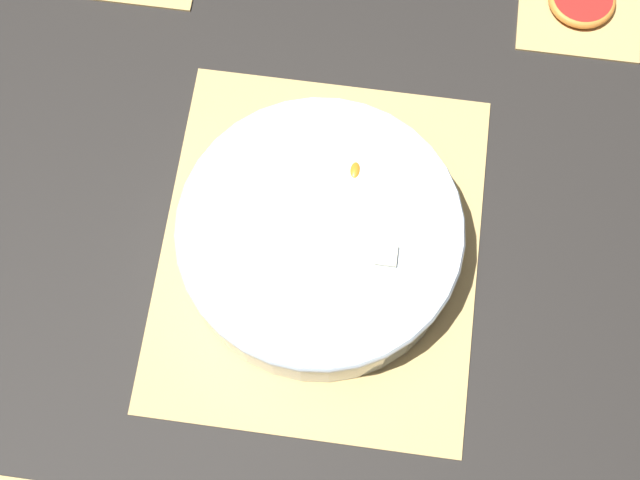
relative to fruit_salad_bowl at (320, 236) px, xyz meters
name	(u,v)px	position (x,y,z in m)	size (l,w,h in m)	color
ground_plane	(320,250)	(0.00, 0.00, -0.05)	(6.00, 6.00, 0.00)	black
bamboo_mat_center	(320,250)	(0.00, 0.00, -0.04)	(0.41, 0.35, 0.01)	tan
coaster_mat_far_left	(580,3)	(-0.36, 0.27, -0.04)	(0.15, 0.15, 0.01)	tan
fruit_salad_bowl	(320,236)	(0.00, 0.00, 0.00)	(0.30, 0.30, 0.08)	silver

